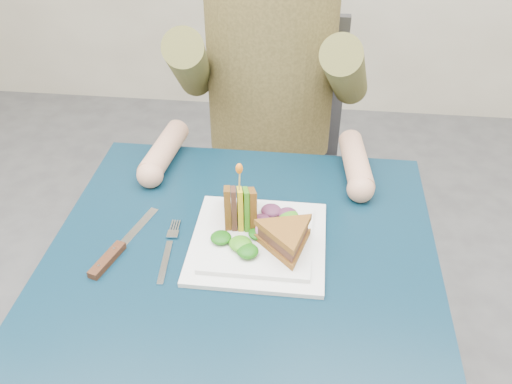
# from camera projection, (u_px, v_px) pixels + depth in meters

# --- Properties ---
(table) EXTENTS (0.75, 0.75, 0.73)m
(table) POSITION_uv_depth(u_px,v_px,m) (241.00, 286.00, 1.08)
(table) COLOR black
(table) RESTS_ON ground
(chair) EXTENTS (0.42, 0.40, 0.93)m
(chair) POSITION_uv_depth(u_px,v_px,m) (272.00, 148.00, 1.70)
(chair) COLOR #47474C
(chair) RESTS_ON ground
(diner) EXTENTS (0.54, 0.59, 0.74)m
(diner) POSITION_uv_depth(u_px,v_px,m) (270.00, 47.00, 1.39)
(diner) COLOR brown
(diner) RESTS_ON chair
(plate) EXTENTS (0.26, 0.26, 0.02)m
(plate) POSITION_uv_depth(u_px,v_px,m) (258.00, 241.00, 1.05)
(plate) COLOR white
(plate) RESTS_ON table
(sandwich_flat) EXTENTS (0.18, 0.18, 0.05)m
(sandwich_flat) POSITION_uv_depth(u_px,v_px,m) (286.00, 238.00, 1.01)
(sandwich_flat) COLOR brown
(sandwich_flat) RESTS_ON plate
(sandwich_upright) EXTENTS (0.09, 0.14, 0.14)m
(sandwich_upright) POSITION_uv_depth(u_px,v_px,m) (240.00, 207.00, 1.07)
(sandwich_upright) COLOR brown
(sandwich_upright) RESTS_ON plate
(fork) EXTENTS (0.03, 0.18, 0.01)m
(fork) POSITION_uv_depth(u_px,v_px,m) (168.00, 252.00, 1.04)
(fork) COLOR silver
(fork) RESTS_ON table
(knife) EXTENTS (0.08, 0.22, 0.02)m
(knife) POSITION_uv_depth(u_px,v_px,m) (113.00, 253.00, 1.03)
(knife) COLOR silver
(knife) RESTS_ON table
(toothpick) EXTENTS (0.01, 0.01, 0.06)m
(toothpick) POSITION_uv_depth(u_px,v_px,m) (239.00, 181.00, 1.03)
(toothpick) COLOR tan
(toothpick) RESTS_ON sandwich_upright
(toothpick_frill) EXTENTS (0.01, 0.01, 0.02)m
(toothpick_frill) POSITION_uv_depth(u_px,v_px,m) (239.00, 169.00, 1.01)
(toothpick_frill) COLOR orange
(toothpick_frill) RESTS_ON sandwich_upright
(lettuce_spill) EXTENTS (0.15, 0.13, 0.02)m
(lettuce_spill) POSITION_uv_depth(u_px,v_px,m) (261.00, 230.00, 1.05)
(lettuce_spill) COLOR #337A14
(lettuce_spill) RESTS_ON plate
(onion_ring) EXTENTS (0.04, 0.04, 0.02)m
(onion_ring) POSITION_uv_depth(u_px,v_px,m) (266.00, 230.00, 1.04)
(onion_ring) COLOR #9E4C7A
(onion_ring) RESTS_ON plate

